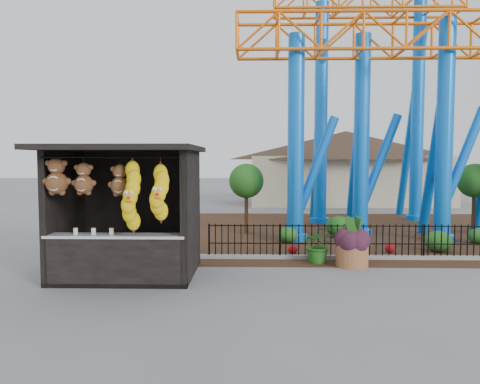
{
  "coord_description": "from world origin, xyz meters",
  "views": [
    {
      "loc": [
        -0.01,
        -10.0,
        2.8
      ],
      "look_at": [
        -0.29,
        1.5,
        2.0
      ],
      "focal_mm": 35.0,
      "sensor_mm": 36.0,
      "label": 1
    }
  ],
  "objects_px": {
    "roller_coaster": "(386,64)",
    "terracotta_planter": "(352,255)",
    "prize_booth": "(125,213)",
    "potted_plant": "(319,245)"
  },
  "relations": [
    {
      "from": "terracotta_planter",
      "to": "potted_plant",
      "type": "relative_size",
      "value": 0.82
    },
    {
      "from": "prize_booth",
      "to": "terracotta_planter",
      "type": "xyz_separation_m",
      "value": [
        5.63,
        1.27,
        -1.24
      ]
    },
    {
      "from": "prize_booth",
      "to": "potted_plant",
      "type": "relative_size",
      "value": 3.43
    },
    {
      "from": "terracotta_planter",
      "to": "potted_plant",
      "type": "bearing_deg",
      "value": 157.31
    },
    {
      "from": "roller_coaster",
      "to": "potted_plant",
      "type": "bearing_deg",
      "value": -120.1
    },
    {
      "from": "terracotta_planter",
      "to": "roller_coaster",
      "type": "bearing_deg",
      "value": 67.69
    },
    {
      "from": "potted_plant",
      "to": "terracotta_planter",
      "type": "bearing_deg",
      "value": -24.82
    },
    {
      "from": "prize_booth",
      "to": "terracotta_planter",
      "type": "height_order",
      "value": "prize_booth"
    },
    {
      "from": "roller_coaster",
      "to": "prize_booth",
      "type": "bearing_deg",
      "value": -137.94
    },
    {
      "from": "roller_coaster",
      "to": "terracotta_planter",
      "type": "xyz_separation_m",
      "value": [
        -2.48,
        -6.06,
        -6.15
      ]
    }
  ]
}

